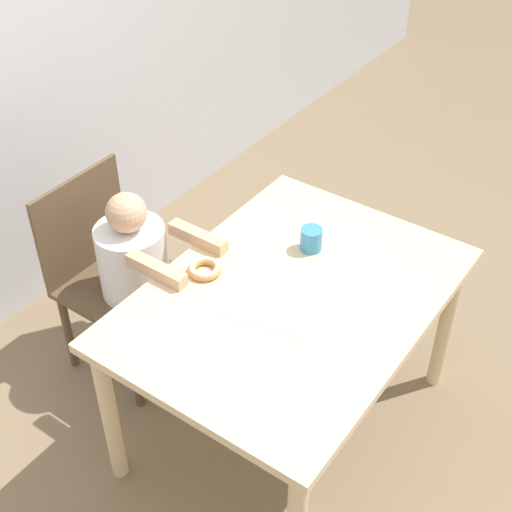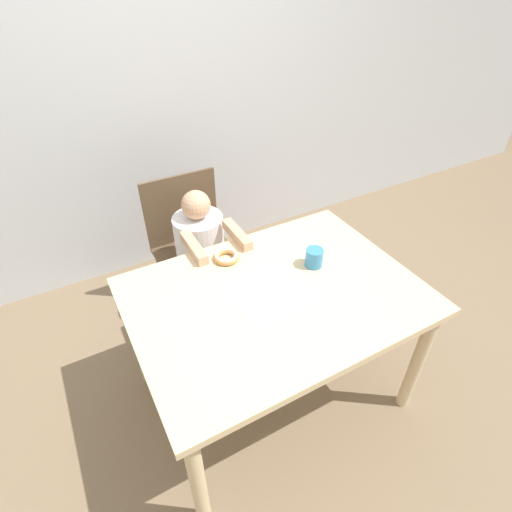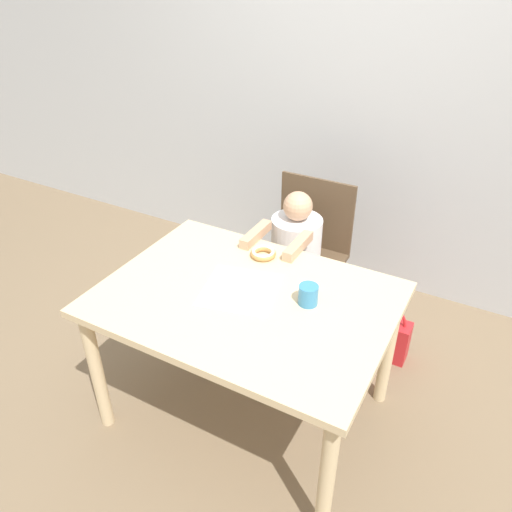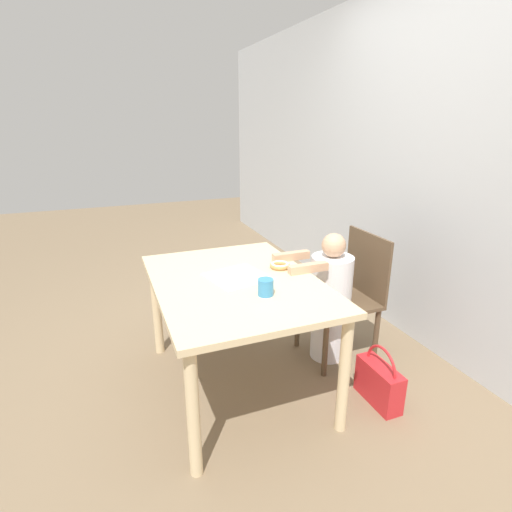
# 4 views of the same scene
# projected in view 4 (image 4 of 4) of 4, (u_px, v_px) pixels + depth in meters

# --- Properties ---
(ground_plane) EXTENTS (12.00, 12.00, 0.00)m
(ground_plane) POSITION_uv_depth(u_px,v_px,m) (237.00, 384.00, 2.50)
(ground_plane) COLOR #7A664C
(wall_back) EXTENTS (8.00, 0.05, 2.50)m
(wall_back) POSITION_uv_depth(u_px,v_px,m) (444.00, 172.00, 2.60)
(wall_back) COLOR silver
(wall_back) RESTS_ON ground_plane
(dining_table) EXTENTS (1.24, 0.90, 0.71)m
(dining_table) POSITION_uv_depth(u_px,v_px,m) (236.00, 294.00, 2.30)
(dining_table) COLOR beige
(dining_table) RESTS_ON ground_plane
(chair) EXTENTS (0.45, 0.45, 0.86)m
(chair) POSITION_uv_depth(u_px,v_px,m) (347.00, 294.00, 2.71)
(chair) COLOR brown
(chair) RESTS_ON ground_plane
(child_figure) EXTENTS (0.28, 0.51, 0.89)m
(child_figure) POSITION_uv_depth(u_px,v_px,m) (329.00, 299.00, 2.67)
(child_figure) COLOR white
(child_figure) RESTS_ON ground_plane
(donut) EXTENTS (0.12, 0.12, 0.03)m
(donut) POSITION_uv_depth(u_px,v_px,m) (280.00, 265.00, 2.45)
(donut) COLOR tan
(donut) RESTS_ON dining_table
(napkin) EXTENTS (0.38, 0.38, 0.00)m
(napkin) POSITION_uv_depth(u_px,v_px,m) (238.00, 277.00, 2.32)
(napkin) COLOR white
(napkin) RESTS_ON dining_table
(handbag) EXTENTS (0.31, 0.12, 0.36)m
(handbag) POSITION_uv_depth(u_px,v_px,m) (379.00, 382.00, 2.31)
(handbag) COLOR red
(handbag) RESTS_ON ground_plane
(cup) EXTENTS (0.08, 0.08, 0.09)m
(cup) POSITION_uv_depth(u_px,v_px,m) (266.00, 287.00, 2.06)
(cup) COLOR teal
(cup) RESTS_ON dining_table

